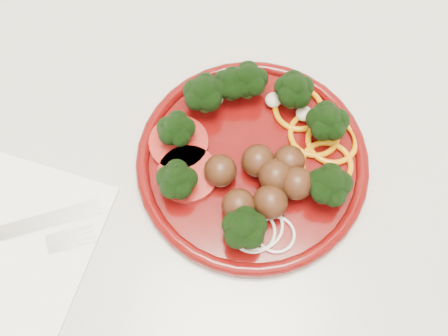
{
  "coord_description": "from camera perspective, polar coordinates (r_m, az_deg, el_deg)",
  "views": [
    {
      "loc": [
        0.0,
        1.46,
        1.45
      ],
      "look_at": [
        0.01,
        1.68,
        0.92
      ],
      "focal_mm": 45.0,
      "sensor_mm": 36.0,
      "label": 1
    }
  ],
  "objects": [
    {
      "name": "plate",
      "position": [
        0.58,
        2.9,
        1.43
      ],
      "size": [
        0.24,
        0.24,
        0.06
      ],
      "rotation": [
        0.0,
        0.0,
        0.0
      ],
      "color": "#4D0706",
      "rests_on": "counter"
    },
    {
      "name": "counter",
      "position": [
        1.03,
        -0.66,
        -9.34
      ],
      "size": [
        2.4,
        0.6,
        0.9
      ],
      "color": "silver",
      "rests_on": "ground"
    },
    {
      "name": "napkin",
      "position": [
        0.61,
        -21.54,
        -7.12
      ],
      "size": [
        0.23,
        0.23,
        0.0
      ],
      "primitive_type": "cube",
      "rotation": [
        0.0,
        0.0,
        1.22
      ],
      "color": "white",
      "rests_on": "counter"
    }
  ]
}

